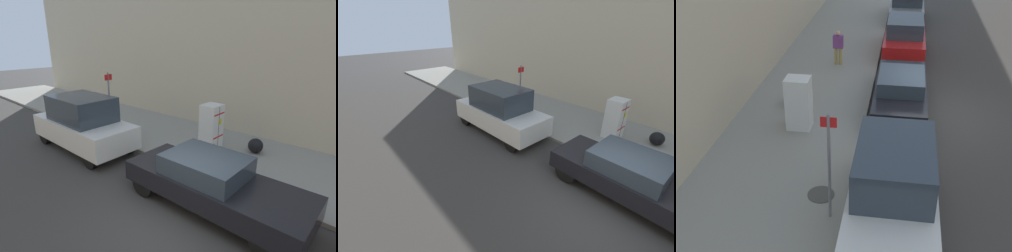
# 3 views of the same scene
# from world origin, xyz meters

# --- Properties ---
(ground_plane) EXTENTS (80.00, 80.00, 0.00)m
(ground_plane) POSITION_xyz_m (0.00, 0.00, 0.00)
(ground_plane) COLOR #383533
(sidewalk_slab) EXTENTS (4.47, 44.00, 0.13)m
(sidewalk_slab) POSITION_xyz_m (-4.33, 0.00, 0.06)
(sidewalk_slab) COLOR gray
(sidewalk_slab) RESTS_ON ground
(discarded_refrigerator) EXTENTS (0.78, 0.66, 1.74)m
(discarded_refrigerator) POSITION_xyz_m (-4.17, -1.75, 1.00)
(discarded_refrigerator) COLOR white
(discarded_refrigerator) RESTS_ON sidewalk_slab
(manhole_cover) EXTENTS (0.70, 0.70, 0.02)m
(manhole_cover) POSITION_xyz_m (-2.81, -5.09, 0.14)
(manhole_cover) COLOR #47443F
(manhole_cover) RESTS_ON sidewalk_slab
(street_sign_post) EXTENTS (0.36, 0.07, 2.78)m
(street_sign_post) POSITION_xyz_m (-2.44, -5.84, 1.67)
(street_sign_post) COLOR slate
(street_sign_post) RESTS_ON sidewalk_slab
(trash_bag) EXTENTS (0.56, 0.56, 0.56)m
(trash_bag) POSITION_xyz_m (-4.85, -0.19, 0.41)
(trash_bag) COLOR black
(trash_bag) RESTS_ON sidewalk_slab
(pedestrian_walking_far) EXTENTS (0.44, 0.22, 1.52)m
(pedestrian_walking_far) POSITION_xyz_m (-3.83, 3.98, 0.99)
(pedestrian_walking_far) COLOR #A8934C
(pedestrian_walking_far) RESTS_ON sidewalk_slab
(parked_van_white) EXTENTS (1.96, 4.61, 2.14)m
(parked_van_white) POSITION_xyz_m (-0.98, -5.66, 1.06)
(parked_van_white) COLOR silver
(parked_van_white) RESTS_ON ground
(parked_sedan_dark) EXTENTS (1.79, 4.76, 1.42)m
(parked_sedan_dark) POSITION_xyz_m (-0.98, 0.33, 0.74)
(parked_sedan_dark) COLOR black
(parked_sedan_dark) RESTS_ON ground
(parked_suv_red) EXTENTS (1.86, 4.41, 1.76)m
(parked_suv_red) POSITION_xyz_m (-0.98, 5.99, 0.91)
(parked_suv_red) COLOR red
(parked_suv_red) RESTS_ON ground
(parked_suv_gray) EXTENTS (1.92, 4.63, 1.76)m
(parked_suv_gray) POSITION_xyz_m (-0.98, 11.88, 0.91)
(parked_suv_gray) COLOR slate
(parked_suv_gray) RESTS_ON ground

